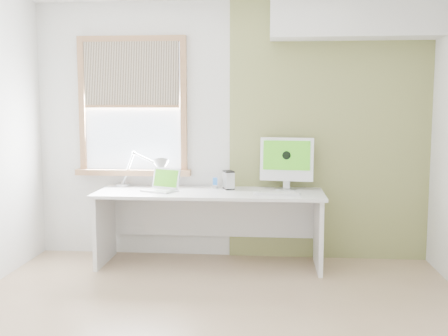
# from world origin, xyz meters

# --- Properties ---
(room) EXTENTS (4.04, 3.54, 2.64)m
(room) POSITION_xyz_m (0.00, 0.00, 1.30)
(room) COLOR tan
(room) RESTS_ON ground
(accent_wall) EXTENTS (2.00, 0.02, 2.60)m
(accent_wall) POSITION_xyz_m (1.00, 1.74, 1.30)
(accent_wall) COLOR #8D9857
(accent_wall) RESTS_ON room
(soffit) EXTENTS (1.60, 0.40, 0.42)m
(soffit) POSITION_xyz_m (1.20, 1.57, 2.40)
(soffit) COLOR white
(soffit) RESTS_ON room
(window) EXTENTS (1.20, 0.14, 1.42)m
(window) POSITION_xyz_m (-1.00, 1.71, 1.54)
(window) COLOR #9F6E48
(window) RESTS_ON room
(desk) EXTENTS (2.20, 0.70, 0.73)m
(desk) POSITION_xyz_m (-0.17, 1.44, 0.53)
(desk) COLOR silver
(desk) RESTS_ON room
(desk_lamp) EXTENTS (0.62, 0.33, 0.36)m
(desk_lamp) POSITION_xyz_m (-0.76, 1.57, 0.92)
(desk_lamp) COLOR #B6B9BB
(desk_lamp) RESTS_ON desk
(laptop) EXTENTS (0.39, 0.36, 0.22)m
(laptop) POSITION_xyz_m (-0.63, 1.39, 0.78)
(laptop) COLOR #B6B9BB
(laptop) RESTS_ON desk
(phone_dock) EXTENTS (0.07, 0.07, 0.12)m
(phone_dock) POSITION_xyz_m (-0.14, 1.59, 0.76)
(phone_dock) COLOR #B6B9BB
(phone_dock) RESTS_ON desk
(external_drive) EXTENTS (0.13, 0.16, 0.18)m
(external_drive) POSITION_xyz_m (0.00, 1.55, 0.82)
(external_drive) COLOR #B6B9BB
(external_drive) RESTS_ON desk
(imac) EXTENTS (0.53, 0.20, 0.51)m
(imac) POSITION_xyz_m (0.58, 1.58, 1.02)
(imac) COLOR #B6B9BB
(imac) RESTS_ON desk
(keyboard) EXTENTS (0.44, 0.17, 0.02)m
(keyboard) POSITION_xyz_m (0.48, 1.24, 0.74)
(keyboard) COLOR white
(keyboard) RESTS_ON desk
(mouse) EXTENTS (0.10, 0.12, 0.03)m
(mouse) POSITION_xyz_m (0.29, 1.27, 0.75)
(mouse) COLOR white
(mouse) RESTS_ON desk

